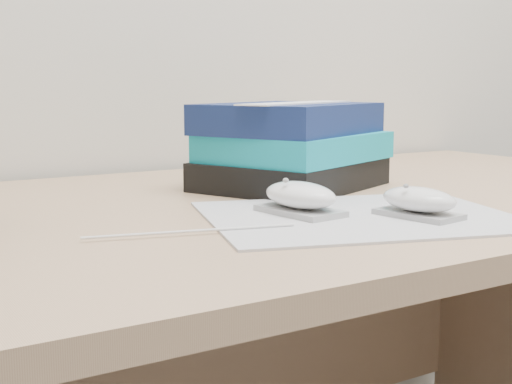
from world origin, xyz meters
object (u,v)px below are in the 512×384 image
mouse_front (419,202)px  book_stack (292,146)px  desk (240,344)px  mouse_rear (300,198)px

mouse_front → book_stack: size_ratio=0.32×
mouse_front → book_stack: bearing=86.0°
mouse_front → desk: bearing=106.8°
mouse_rear → mouse_front: mouse_rear is taller
desk → mouse_rear: size_ratio=13.52×
mouse_front → book_stack: book_stack is taller
mouse_rear → book_stack: book_stack is taller
desk → mouse_front: (0.09, -0.29, 0.26)m
book_stack → mouse_front: bearing=-94.0°
desk → mouse_rear: 0.32m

